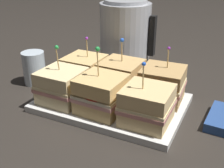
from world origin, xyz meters
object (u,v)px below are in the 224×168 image
serving_platter (112,103)px  sandwich_front_right (147,105)px  drinking_glass (34,68)px  sandwich_front_left (62,86)px  sandwich_back_center (120,77)px  sandwich_back_right (162,84)px  kettle_steel (125,35)px  sandwich_back_left (85,71)px  sandwich_front_center (101,94)px

serving_platter → sandwich_front_right: (0.12, -0.06, 0.05)m
serving_platter → drinking_glass: 0.30m
sandwich_front_left → sandwich_back_center: sandwich_back_center is taller
sandwich_front_right → sandwich_back_center: sandwich_back_center is taller
sandwich_back_right → drinking_glass: 0.42m
sandwich_front_left → drinking_glass: bearing=152.7°
serving_platter → kettle_steel: 0.34m
serving_platter → kettle_steel: bearing=106.9°
serving_platter → sandwich_back_left: bearing=154.1°
sandwich_back_left → sandwich_back_right: bearing=0.8°
sandwich_front_right → sandwich_back_right: sandwich_front_right is taller
sandwich_back_center → kettle_steel: bearing=110.2°
sandwich_back_left → drinking_glass: (-0.17, -0.03, -0.01)m
sandwich_front_left → kettle_steel: size_ratio=0.60×
sandwich_front_center → kettle_steel: 0.38m
sandwich_front_center → drinking_glass: bearing=163.0°
sandwich_back_center → sandwich_back_right: 0.13m
sandwich_back_center → kettle_steel: 0.26m
serving_platter → sandwich_front_right: bearing=-27.2°
sandwich_front_center → kettle_steel: kettle_steel is taller
sandwich_front_left → sandwich_front_center: 0.12m
sandwich_front_left → sandwich_front_center: bearing=-0.3°
serving_platter → sandwich_front_left: bearing=-153.1°
sandwich_back_left → drinking_glass: bearing=-169.5°
sandwich_back_center → kettle_steel: kettle_steel is taller
sandwich_back_right → kettle_steel: bearing=132.0°
serving_platter → sandwich_front_center: (-0.00, -0.06, 0.06)m
sandwich_front_left → drinking_glass: sandwich_front_left is taller
sandwich_back_left → sandwich_back_center: (0.12, 0.00, 0.00)m
sandwich_front_left → sandwich_back_right: size_ratio=1.04×
sandwich_front_left → kettle_steel: bearing=85.3°
sandwich_front_left → sandwich_back_left: size_ratio=1.04×
kettle_steel → serving_platter: bearing=-73.1°
sandwich_back_left → sandwich_front_left: bearing=-89.6°
sandwich_front_left → sandwich_back_right: (0.25, 0.13, 0.00)m
sandwich_back_center → drinking_glass: (-0.29, -0.03, -0.01)m
sandwich_front_center → serving_platter: bearing=89.5°
serving_platter → drinking_glass: size_ratio=3.69×
sandwich_front_right → kettle_steel: 0.43m
serving_platter → sandwich_back_left: (-0.12, 0.06, 0.05)m
sandwich_front_right → sandwich_front_left: bearing=179.6°
sandwich_back_center → sandwich_front_left: bearing=-134.3°
sandwich_back_right → kettle_steel: 0.33m
sandwich_back_right → sandwich_back_center: bearing=-178.8°
serving_platter → sandwich_back_center: sandwich_back_center is taller
serving_platter → drinking_glass: (-0.30, 0.03, 0.04)m
sandwich_front_center → drinking_glass: size_ratio=1.60×
sandwich_back_center → sandwich_back_left: bearing=-179.5°
sandwich_front_left → sandwich_back_center: (0.12, 0.12, 0.00)m
sandwich_front_center → sandwich_back_left: (-0.12, 0.12, -0.00)m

